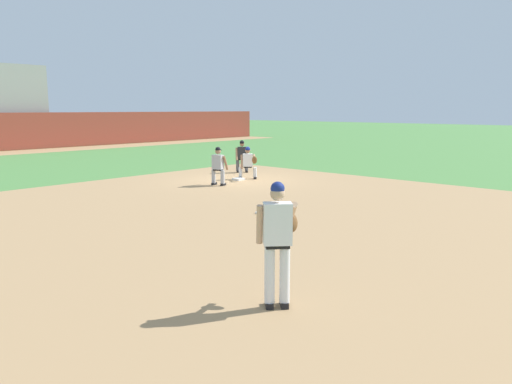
{
  "coord_description": "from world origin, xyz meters",
  "views": [
    {
      "loc": [
        -14.34,
        -13.99,
        2.87
      ],
      "look_at": [
        -6.32,
        -6.71,
        1.05
      ],
      "focal_mm": 35.0,
      "sensor_mm": 36.0,
      "label": 1
    }
  ],
  "objects_px": {
    "baseball": "(256,213)",
    "first_baseman": "(248,161)",
    "first_base_bag": "(238,179)",
    "baserunner": "(218,165)",
    "pitcher": "(278,237)",
    "umpire": "(242,155)"
  },
  "relations": [
    {
      "from": "pitcher",
      "to": "baserunner",
      "type": "distance_m",
      "value": 11.85
    },
    {
      "from": "baseball",
      "to": "umpire",
      "type": "xyz_separation_m",
      "value": [
        6.31,
        6.6,
        0.76
      ]
    },
    {
      "from": "first_base_bag",
      "to": "pitcher",
      "type": "height_order",
      "value": "pitcher"
    },
    {
      "from": "first_baseman",
      "to": "baserunner",
      "type": "bearing_deg",
      "value": -171.07
    },
    {
      "from": "baseball",
      "to": "pitcher",
      "type": "height_order",
      "value": "pitcher"
    },
    {
      "from": "baseball",
      "to": "pitcher",
      "type": "distance_m",
      "value": 6.6
    },
    {
      "from": "baseball",
      "to": "first_baseman",
      "type": "height_order",
      "value": "first_baseman"
    },
    {
      "from": "first_baseman",
      "to": "baseball",
      "type": "bearing_deg",
      "value": -135.05
    },
    {
      "from": "first_base_bag",
      "to": "pitcher",
      "type": "distance_m",
      "value": 13.17
    },
    {
      "from": "pitcher",
      "to": "umpire",
      "type": "relative_size",
      "value": 1.27
    },
    {
      "from": "first_base_bag",
      "to": "baseball",
      "type": "height_order",
      "value": "first_base_bag"
    },
    {
      "from": "first_base_bag",
      "to": "first_baseman",
      "type": "relative_size",
      "value": 0.28
    },
    {
      "from": "pitcher",
      "to": "first_baseman",
      "type": "bearing_deg",
      "value": 44.97
    },
    {
      "from": "baserunner",
      "to": "baseball",
      "type": "bearing_deg",
      "value": -122.37
    },
    {
      "from": "pitcher",
      "to": "first_baseman",
      "type": "distance_m",
      "value": 13.42
    },
    {
      "from": "baserunner",
      "to": "first_baseman",
      "type": "bearing_deg",
      "value": 8.93
    },
    {
      "from": "baserunner",
      "to": "umpire",
      "type": "xyz_separation_m",
      "value": [
        3.42,
        2.04,
        0.0
      ]
    },
    {
      "from": "pitcher",
      "to": "first_baseman",
      "type": "height_order",
      "value": "pitcher"
    },
    {
      "from": "baserunner",
      "to": "umpire",
      "type": "distance_m",
      "value": 3.98
    },
    {
      "from": "pitcher",
      "to": "first_baseman",
      "type": "relative_size",
      "value": 1.39
    },
    {
      "from": "first_baseman",
      "to": "baserunner",
      "type": "relative_size",
      "value": 0.92
    },
    {
      "from": "baserunner",
      "to": "umpire",
      "type": "relative_size",
      "value": 1.0
    }
  ]
}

